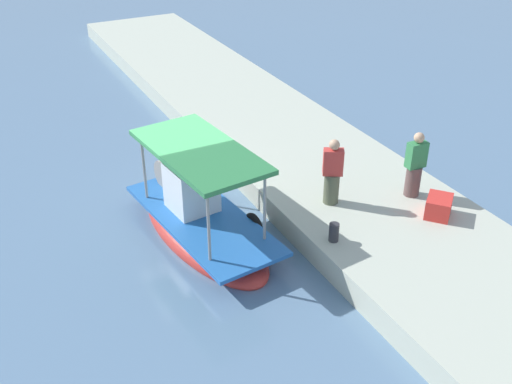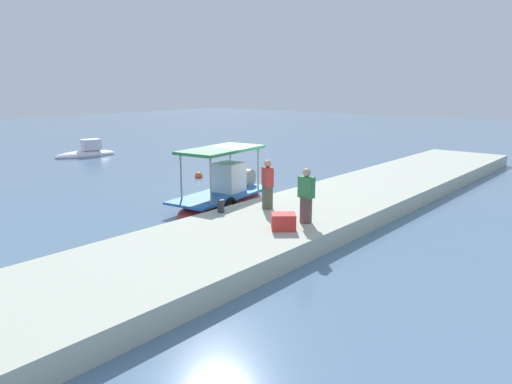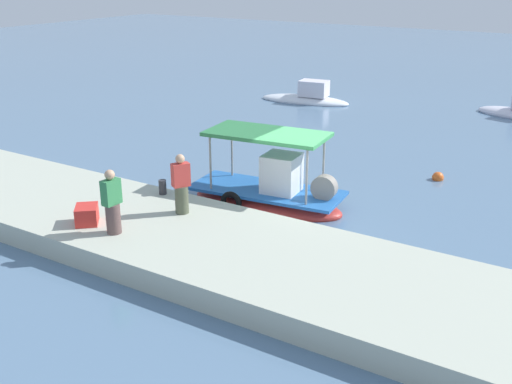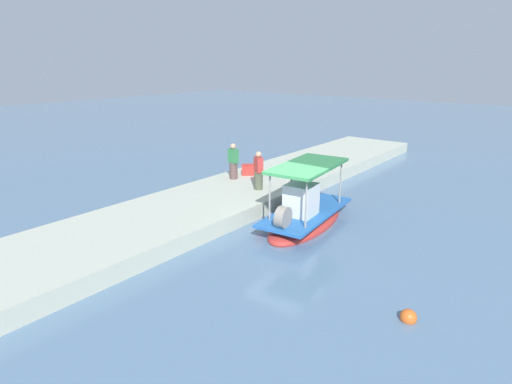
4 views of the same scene
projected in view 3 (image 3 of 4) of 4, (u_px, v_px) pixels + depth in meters
The scene contains 9 objects.
ground_plane at pixel (301, 214), 19.75m from camera, with size 120.00×120.00×0.00m, color slate.
dock_quay at pixel (228, 253), 16.38m from camera, with size 36.00×4.68×0.64m, color #B5BBA8.
main_fishing_boat at pixel (269, 194), 20.27m from camera, with size 5.38×2.55×2.84m.
fisherman_near_bollard at pixel (112, 205), 16.55m from camera, with size 0.42×0.52×1.79m.
fisherman_by_crate at pixel (181, 187), 17.90m from camera, with size 0.54×0.58×1.78m.
mooring_bollard at pixel (163, 187), 19.56m from camera, with size 0.24×0.24×0.46m, color #2D2D33.
cargo_crate at pixel (87, 215), 17.36m from camera, with size 0.74×0.59×0.51m, color red.
marker_buoy at pixel (438, 178), 22.86m from camera, with size 0.43×0.43×0.43m.
moored_boat_mid at pixel (307, 98), 35.60m from camera, with size 5.42×2.49×1.51m.
Camera 3 is at (8.52, -16.23, 7.52)m, focal length 43.58 mm.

